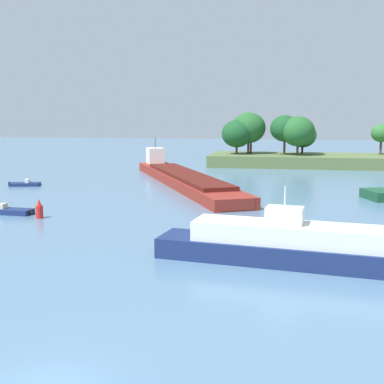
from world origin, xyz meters
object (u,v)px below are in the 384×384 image
(small_motorboat, at_px, (7,211))
(cargo_barge, at_px, (182,177))
(fishing_skiff, at_px, (25,184))
(channel_buoy_red, at_px, (39,210))
(white_riverboat, at_px, (329,248))

(small_motorboat, xyz_separation_m, cargo_barge, (13.06, 24.71, 0.67))
(fishing_skiff, distance_m, channel_buoy_red, 23.95)
(cargo_barge, xyz_separation_m, channel_buoy_red, (-8.78, -26.19, -0.15))
(white_riverboat, xyz_separation_m, fishing_skiff, (-38.39, 31.50, -0.99))
(small_motorboat, bearing_deg, cargo_barge, 62.15)
(small_motorboat, xyz_separation_m, channel_buoy_red, (4.28, -1.48, 0.53))
(white_riverboat, height_order, fishing_skiff, white_riverboat)
(small_motorboat, bearing_deg, fishing_skiff, 113.74)
(small_motorboat, bearing_deg, channel_buoy_red, -19.04)
(small_motorboat, height_order, channel_buoy_red, channel_buoy_red)
(small_motorboat, height_order, cargo_barge, cargo_barge)
(fishing_skiff, relative_size, channel_buoy_red, 2.33)
(white_riverboat, relative_size, fishing_skiff, 5.22)
(cargo_barge, bearing_deg, small_motorboat, -117.85)
(cargo_barge, bearing_deg, channel_buoy_red, -108.54)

